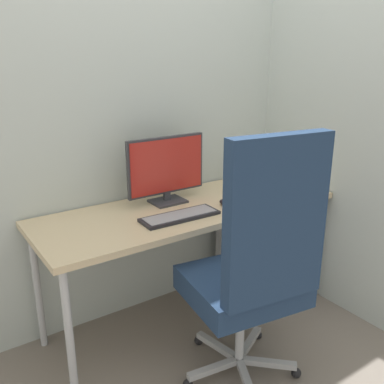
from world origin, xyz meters
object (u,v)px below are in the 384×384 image
at_px(office_chair, 255,265).
at_px(mouse, 227,203).
at_px(notebook, 277,183).
at_px(keyboard, 180,216).
at_px(filing_cabinet, 266,251).
at_px(pen_holder, 254,180).
at_px(monitor, 166,168).

relative_size(office_chair, mouse, 12.46).
height_order(mouse, notebook, mouse).
bearing_deg(keyboard, filing_cabinet, 8.49).
relative_size(filing_cabinet, pen_holder, 3.31).
height_order(filing_cabinet, mouse, mouse).
relative_size(filing_cabinet, notebook, 3.25).
bearing_deg(monitor, notebook, -8.40).
distance_m(office_chair, notebook, 0.98).
height_order(office_chair, monitor, office_chair).
distance_m(office_chair, pen_holder, 0.88).
bearing_deg(keyboard, monitor, 73.55).
bearing_deg(notebook, monitor, 178.97).
xyz_separation_m(mouse, notebook, (0.52, 0.14, -0.01)).
bearing_deg(office_chair, mouse, 64.59).
bearing_deg(notebook, mouse, -157.70).
bearing_deg(keyboard, pen_holder, 14.23).
relative_size(office_chair, notebook, 7.04).
bearing_deg(pen_holder, keyboard, -165.77).
height_order(filing_cabinet, pen_holder, pen_holder).
bearing_deg(mouse, pen_holder, 12.96).
distance_m(keyboard, mouse, 0.31).
xyz_separation_m(office_chair, monitor, (-0.01, 0.73, 0.28)).
distance_m(mouse, notebook, 0.54).
xyz_separation_m(mouse, pen_holder, (0.34, 0.17, 0.04)).
xyz_separation_m(pen_holder, notebook, (0.17, -0.03, -0.04)).
bearing_deg(mouse, office_chair, -128.24).
bearing_deg(mouse, keyboard, 167.08).
bearing_deg(office_chair, notebook, 39.70).
bearing_deg(keyboard, notebook, 9.44).
distance_m(filing_cabinet, keyboard, 0.87).
xyz_separation_m(monitor, pen_holder, (0.58, -0.08, -0.14)).
distance_m(office_chair, filing_cabinet, 0.96).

